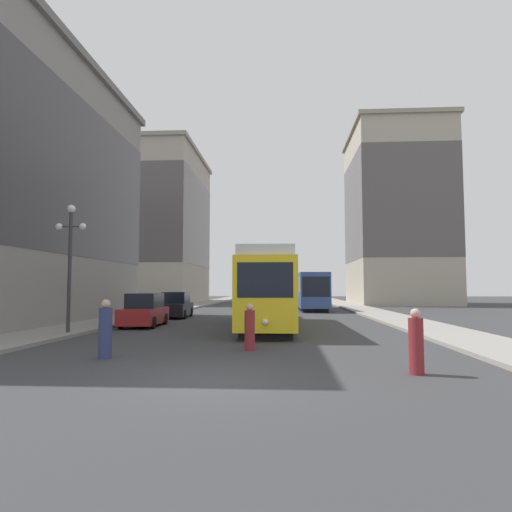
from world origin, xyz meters
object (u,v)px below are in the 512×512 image
Objects in this scene: parked_car_left_mid at (144,311)px; pedestrian_crossing_far at (416,344)px; pedestrian_on_sidewalk at (105,331)px; transit_bus at (310,289)px; lamp_post_left_near at (70,248)px; streetcar at (269,288)px; pedestrian_crossing_near at (250,329)px; parked_car_left_near at (176,306)px.

parked_car_left_mid is 2.72× the size of pedestrian_crossing_far.
transit_bus is at bearing 77.68° from pedestrian_on_sidewalk.
pedestrian_on_sidewalk is at bearing -55.41° from lamp_post_left_near.
pedestrian_crossing_far is at bearing -51.80° from parked_car_left_mid.
pedestrian_crossing_near is at bearing -92.98° from streetcar.
parked_car_left_near is 17.45m from pedestrian_crossing_near.
transit_bus reaches higher than pedestrian_crossing_near.
lamp_post_left_near is at bearing 104.04° from pedestrian_crossing_far.
pedestrian_crossing_near is 0.89× the size of pedestrian_on_sidewalk.
parked_car_left_near is at bearing 81.07° from lamp_post_left_near.
pedestrian_crossing_far is 8.89m from pedestrian_on_sidewalk.
parked_car_left_near reaches higher than pedestrian_crossing_far.
streetcar is 1.16× the size of transit_bus.
streetcar is at bearing -3.13° from parked_car_left_mid.
parked_car_left_near and parked_car_left_mid have the same top height.
pedestrian_crossing_near is (6.55, -9.00, -0.10)m from parked_car_left_mid.
pedestrian_on_sidewalk is at bearing -106.64° from transit_bus.
pedestrian_on_sidewalk is (-4.57, -10.92, -1.27)m from streetcar.
pedestrian_on_sidewalk is (-7.85, -30.07, -1.12)m from transit_bus.
pedestrian_crossing_far is at bearing -90.51° from transit_bus.
parked_car_left_mid reaches higher than pedestrian_crossing_far.
transit_bus is 7.16× the size of pedestrian_crossing_far.
parked_car_left_near reaches higher than pedestrian_on_sidewalk.
parked_car_left_mid is 16.97m from pedestrian_crossing_far.
parked_car_left_mid is 6.08m from lamp_post_left_near.
parked_car_left_near is at bearing -3.96° from pedestrian_crossing_near.
parked_car_left_mid is at bearing 86.33° from pedestrian_crossing_far.
parked_car_left_near is (-6.89, 7.29, -1.26)m from streetcar.
lamp_post_left_near reaches higher than pedestrian_crossing_far.
streetcar is at bearing 28.58° from lamp_post_left_near.
lamp_post_left_near is at bearing 126.89° from pedestrian_on_sidewalk.
lamp_post_left_near reaches higher than pedestrian_crossing_near.
parked_car_left_near is 2.87× the size of pedestrian_crossing_far.
parked_car_left_near is (-10.17, -11.87, -1.10)m from transit_bus.
streetcar is 19.43m from transit_bus.
pedestrian_crossing_far is (11.01, -20.09, -0.09)m from parked_car_left_near.
pedestrian_crossing_far is at bearing -31.84° from lamp_post_left_near.
pedestrian_on_sidewalk is at bearing -113.51° from streetcar.
parked_car_left_mid is at bearing 10.06° from pedestrian_crossing_near.
pedestrian_crossing_near is 9.91m from lamp_post_left_near.
pedestrian_crossing_near is 4.69m from pedestrian_on_sidewalk.
streetcar is at bearing 69.59° from pedestrian_on_sidewalk.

